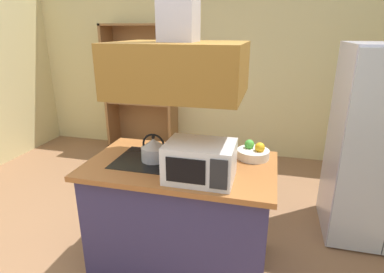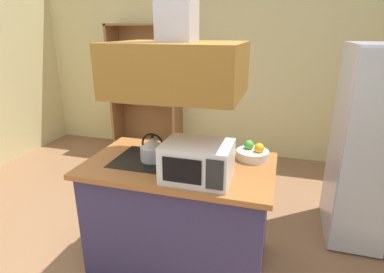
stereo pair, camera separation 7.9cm
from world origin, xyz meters
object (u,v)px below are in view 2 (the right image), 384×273
at_px(dish_cabinet, 147,96).
at_px(fruit_bowl, 253,153).
at_px(kettle, 153,149).
at_px(microwave, 197,161).
at_px(cutting_board, 202,153).

height_order(dish_cabinet, fruit_bowl, dish_cabinet).
distance_m(kettle, microwave, 0.47).
relative_size(cutting_board, microwave, 0.74).
height_order(dish_cabinet, kettle, dish_cabinet).
relative_size(dish_cabinet, cutting_board, 5.73).
distance_m(cutting_board, fruit_bowl, 0.41).
relative_size(kettle, cutting_board, 0.64).
bearing_deg(cutting_board, fruit_bowl, 1.24).
bearing_deg(kettle, microwave, -27.26).
relative_size(kettle, fruit_bowl, 0.86).
xyz_separation_m(microwave, fruit_bowl, (0.33, 0.46, -0.08)).
distance_m(kettle, fruit_bowl, 0.79).
height_order(cutting_board, microwave, microwave).
bearing_deg(cutting_board, microwave, -79.63).
bearing_deg(dish_cabinet, kettle, -64.90).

